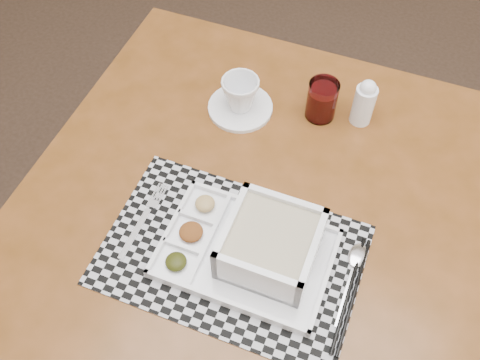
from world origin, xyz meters
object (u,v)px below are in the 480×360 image
at_px(cup, 240,94).
at_px(juice_glass, 322,101).
at_px(serving_tray, 262,247).
at_px(creamer_bottle, 364,102).
at_px(dining_table, 260,222).

relative_size(cup, juice_glass, 0.89).
bearing_deg(serving_tray, creamer_bottle, 81.60).
bearing_deg(cup, juice_glass, 34.48).
distance_m(cup, creamer_bottle, 0.27).
xyz_separation_m(juice_glass, creamer_bottle, (0.09, 0.02, 0.01)).
bearing_deg(cup, dining_table, -40.92).
bearing_deg(serving_tray, cup, 121.36).
distance_m(juice_glass, creamer_bottle, 0.09).
height_order(cup, creamer_bottle, creamer_bottle).
bearing_deg(juice_glass, creamer_bottle, 15.74).
bearing_deg(cup, serving_tray, -44.15).
bearing_deg(creamer_bottle, juice_glass, -164.26).
bearing_deg(juice_glass, cup, -160.02).
bearing_deg(juice_glass, serving_tray, -86.03).
relative_size(dining_table, serving_tray, 3.12).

